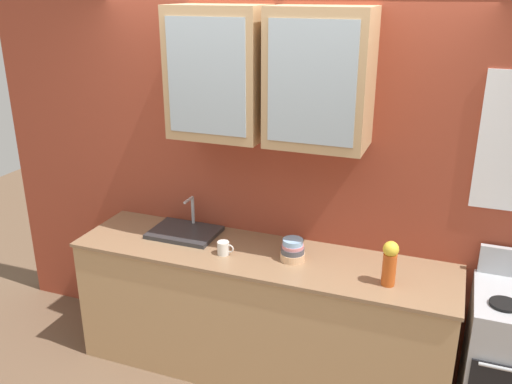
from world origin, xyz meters
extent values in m
plane|color=brown|center=(0.00, 0.00, 0.00)|extent=(10.00, 10.00, 0.00)
cube|color=#993D28|center=(0.00, 0.37, 1.37)|extent=(4.49, 0.10, 2.73)
cube|color=tan|center=(-0.32, 0.13, 2.07)|extent=(0.60, 0.38, 0.82)
cube|color=#9EADB7|center=(-0.32, -0.06, 2.07)|extent=(0.51, 0.01, 0.69)
cube|color=tan|center=(0.32, 0.13, 2.07)|extent=(0.60, 0.38, 0.82)
cube|color=#9EADB7|center=(0.32, -0.06, 2.07)|extent=(0.51, 0.01, 0.69)
cube|color=tan|center=(0.00, 0.00, 0.45)|extent=(2.54, 0.62, 0.90)
cube|color=#8C6B4C|center=(0.00, 0.00, 0.91)|extent=(2.56, 0.64, 0.02)
cylinder|color=black|center=(1.48, -0.11, 0.93)|extent=(0.16, 0.16, 0.02)
cube|color=#2D2D30|center=(-0.61, 0.10, 0.94)|extent=(0.47, 0.35, 0.03)
cylinder|color=#ADAFB5|center=(-0.61, 0.24, 1.05)|extent=(0.02, 0.02, 0.20)
cylinder|color=#ADAFB5|center=(-0.61, 0.18, 1.15)|extent=(0.02, 0.12, 0.02)
cylinder|color=#E0AD7F|center=(0.22, 0.00, 0.95)|extent=(0.16, 0.16, 0.05)
cylinder|color=#4C4C54|center=(0.22, 0.00, 0.98)|extent=(0.15, 0.15, 0.05)
cylinder|color=#D87F84|center=(0.22, 0.00, 1.01)|extent=(0.14, 0.14, 0.04)
cylinder|color=#8CB7E0|center=(0.22, 0.00, 1.04)|extent=(0.13, 0.13, 0.04)
cylinder|color=#BF4C19|center=(0.85, -0.10, 1.02)|extent=(0.08, 0.08, 0.20)
sphere|color=yellow|center=(0.85, -0.10, 1.15)|extent=(0.09, 0.09, 0.09)
cylinder|color=silver|center=(-0.23, -0.09, 0.97)|extent=(0.08, 0.08, 0.09)
torus|color=silver|center=(-0.18, -0.09, 0.97)|extent=(0.06, 0.01, 0.06)
camera|label=1|loc=(1.12, -3.04, 2.57)|focal=38.44mm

